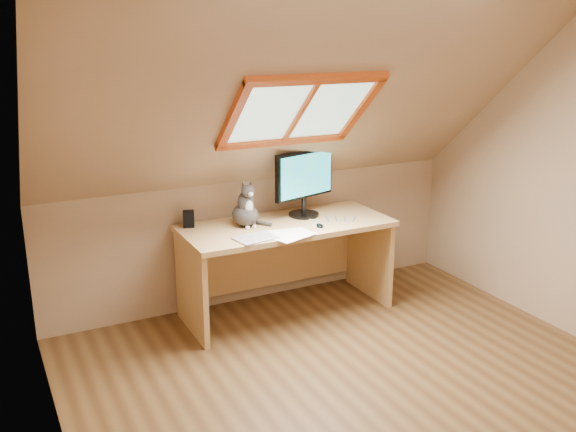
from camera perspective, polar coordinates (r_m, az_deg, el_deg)
ground at (r=4.05m, az=8.08°, el=-15.95°), size 3.50×3.50×0.00m
room_shell at (r=3.43m, az=9.93°, el=3.89°), size 3.52×3.52×2.41m
desk at (r=4.99m, az=-0.52°, el=-2.88°), size 1.60×0.70×0.73m
monitor at (r=4.97m, az=1.47°, el=3.30°), size 0.55×0.24×0.52m
cat at (r=4.77m, az=-3.78°, el=0.57°), size 0.20×0.24×0.35m
desk_speaker at (r=4.82m, az=-8.82°, el=-0.26°), size 0.10×0.10×0.12m
graphics_tablet at (r=4.51m, az=-2.91°, el=-1.97°), size 0.31×0.25×0.01m
mouse at (r=4.76m, az=2.83°, el=-0.87°), size 0.08×0.10×0.03m
papers at (r=4.60m, az=0.20°, el=-1.63°), size 0.35×0.30×0.01m
cables at (r=4.91m, az=3.87°, el=-0.45°), size 0.51×0.26×0.01m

